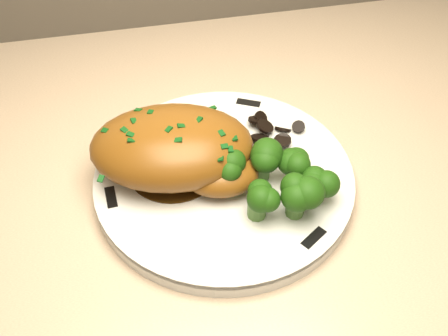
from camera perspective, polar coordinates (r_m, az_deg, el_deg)
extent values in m
cube|color=#C2A88C|center=(0.64, -19.51, -4.19)|extent=(2.25, 0.74, 0.03)
cylinder|color=silver|center=(0.60, 0.00, -1.25)|extent=(0.30, 0.30, 0.02)
cube|color=black|center=(0.68, 2.50, 6.61)|extent=(0.03, 0.02, 0.00)
cube|color=black|center=(0.59, -11.40, -2.95)|extent=(0.01, 0.03, 0.00)
cube|color=black|center=(0.55, 9.09, -7.03)|extent=(0.03, 0.02, 0.00)
cylinder|color=#311D08|center=(0.60, -5.12, -0.05)|extent=(0.10, 0.10, 0.00)
ellipsoid|color=brown|center=(0.58, -5.33, 2.17)|extent=(0.19, 0.14, 0.07)
ellipsoid|color=brown|center=(0.57, -0.36, -0.57)|extent=(0.09, 0.07, 0.04)
cube|color=#0C3B0F|center=(0.57, -10.59, 4.25)|extent=(0.01, 0.01, 0.00)
cube|color=#0C3B0F|center=(0.57, -8.61, 4.66)|extent=(0.01, 0.01, 0.00)
cube|color=#0C3B0F|center=(0.56, -6.58, 4.89)|extent=(0.01, 0.01, 0.00)
cube|color=#0C3B0F|center=(0.56, -4.51, 4.97)|extent=(0.01, 0.01, 0.00)
cube|color=#0C3B0F|center=(0.56, -2.42, 4.89)|extent=(0.01, 0.01, 0.00)
cube|color=#0C3B0F|center=(0.57, -0.35, 4.62)|extent=(0.01, 0.01, 0.00)
cylinder|color=black|center=(0.64, 6.90, 3.44)|extent=(0.01, 0.01, 0.01)
cylinder|color=black|center=(0.65, 6.48, 4.08)|extent=(0.02, 0.02, 0.01)
cylinder|color=black|center=(0.65, 5.66, 4.55)|extent=(0.02, 0.02, 0.01)
cylinder|color=black|center=(0.65, 4.57, 4.28)|extent=(0.02, 0.02, 0.01)
cylinder|color=black|center=(0.65, 3.50, 4.31)|extent=(0.02, 0.02, 0.01)
cylinder|color=black|center=(0.64, 2.59, 4.14)|extent=(0.02, 0.02, 0.01)
cylinder|color=black|center=(0.64, 2.02, 3.29)|extent=(0.02, 0.02, 0.01)
cylinder|color=black|center=(0.63, 1.95, 2.93)|extent=(0.02, 0.02, 0.00)
cylinder|color=black|center=(0.62, 2.38, 2.63)|extent=(0.02, 0.02, 0.01)
cylinder|color=black|center=(0.62, 3.21, 1.96)|extent=(0.03, 0.02, 0.02)
cylinder|color=black|center=(0.62, 4.33, 2.05)|extent=(0.02, 0.02, 0.01)
cylinder|color=black|center=(0.62, 5.47, 2.39)|extent=(0.02, 0.03, 0.01)
cylinder|color=black|center=(0.63, 6.35, 2.41)|extent=(0.03, 0.03, 0.01)
cylinder|color=black|center=(0.63, 6.89, 3.09)|extent=(0.03, 0.03, 0.01)
cylinder|color=#47712F|center=(0.57, 0.90, -1.44)|extent=(0.02, 0.02, 0.03)
sphere|color=black|center=(0.56, 0.92, -0.29)|extent=(0.03, 0.03, 0.03)
cylinder|color=#47712F|center=(0.58, 3.76, -0.19)|extent=(0.02, 0.02, 0.03)
sphere|color=black|center=(0.57, 3.84, 0.96)|extent=(0.03, 0.03, 0.03)
cylinder|color=#47712F|center=(0.58, 7.21, -0.86)|extent=(0.02, 0.02, 0.03)
sphere|color=black|center=(0.57, 7.37, 0.28)|extent=(0.03, 0.03, 0.03)
cylinder|color=#47712F|center=(0.55, 3.37, -4.02)|extent=(0.02, 0.02, 0.03)
sphere|color=black|center=(0.54, 3.45, -2.89)|extent=(0.03, 0.03, 0.03)
cylinder|color=#47712F|center=(0.56, 7.26, -3.81)|extent=(0.02, 0.02, 0.03)
sphere|color=black|center=(0.54, 7.42, -2.68)|extent=(0.03, 0.03, 0.03)
cylinder|color=#47712F|center=(0.57, 9.36, -2.16)|extent=(0.02, 0.02, 0.03)
sphere|color=black|center=(0.56, 9.56, -1.03)|extent=(0.03, 0.03, 0.03)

